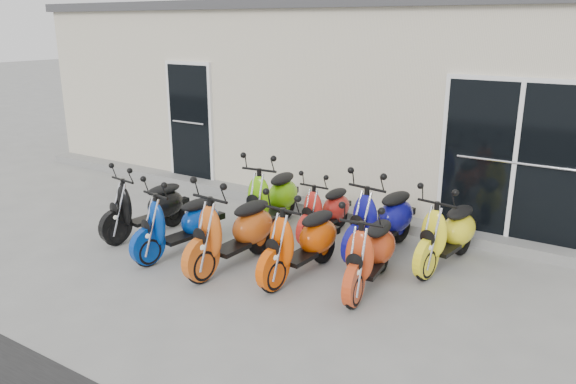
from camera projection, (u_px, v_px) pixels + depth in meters
name	position (u px, v px, depth m)	size (l,w,h in m)	color
ground	(263.00, 257.00, 7.43)	(80.00, 80.00, 0.00)	gray
building	(414.00, 95.00, 11.15)	(14.00, 6.00, 3.20)	beige
roof_cap	(419.00, 6.00, 10.67)	(14.20, 6.20, 0.16)	#3F3F42
front_step	(336.00, 211.00, 9.03)	(14.00, 0.40, 0.15)	gray
door_left	(190.00, 119.00, 10.48)	(1.07, 0.08, 2.22)	black
door_right	(516.00, 157.00, 7.46)	(2.02, 0.08, 2.22)	black
scooter_front_black	(145.00, 198.00, 8.04)	(0.55, 1.52, 1.13)	black
scooter_front_blue	(179.00, 214.00, 7.37)	(0.55, 1.53, 1.13)	#053091
scooter_front_orange_a	(233.00, 221.00, 6.96)	(0.61, 1.69, 1.25)	#D15817
scooter_front_orange_b	(301.00, 231.00, 6.71)	(0.58, 1.59, 1.18)	#E34C05
scooter_front_red	(370.00, 243.00, 6.40)	(0.56, 1.55, 1.14)	#C53E17
scooter_back_green	(272.00, 189.00, 8.30)	(0.61, 1.68, 1.24)	#6AC20B
scooter_back_red	(325.00, 203.00, 8.00)	(0.51, 1.40, 1.03)	red
scooter_back_blue	(382.00, 210.00, 7.38)	(0.61, 1.68, 1.24)	navy
scooter_back_yellow	(448.00, 224.00, 6.99)	(0.57, 1.56, 1.15)	yellow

